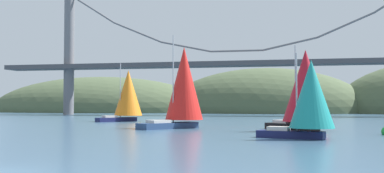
% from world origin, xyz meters
% --- Properties ---
extents(ground_plane, '(360.00, 360.00, 0.00)m').
position_xyz_m(ground_plane, '(0.00, 0.00, 0.00)').
color(ground_plane, '#385670').
extents(headland_center, '(69.52, 44.00, 30.09)m').
position_xyz_m(headland_center, '(5.00, 135.00, 0.00)').
color(headland_center, '#4C5B3D').
rests_on(headland_center, ground_plane).
extents(headland_left, '(84.63, 44.00, 25.63)m').
position_xyz_m(headland_left, '(-55.00, 135.00, 0.00)').
color(headland_left, '#4C5B3D').
rests_on(headland_left, ground_plane).
extents(suspension_bridge, '(128.82, 6.00, 33.54)m').
position_xyz_m(suspension_bridge, '(-0.00, 95.00, 14.52)').
color(suspension_bridge, slate).
rests_on(suspension_bridge, ground_plane).
extents(sailboat_teal_sail, '(7.22, 4.78, 7.52)m').
position_xyz_m(sailboat_teal_sail, '(14.44, 22.09, 3.67)').
color(sailboat_teal_sail, '#191E4C').
rests_on(sailboat_teal_sail, ground_plane).
extents(sailboat_crimson_sail, '(8.46, 8.20, 9.78)m').
position_xyz_m(sailboat_crimson_sail, '(14.48, 33.78, 4.86)').
color(sailboat_crimson_sail, black).
rests_on(sailboat_crimson_sail, ground_plane).
extents(sailboat_red_spinnaker, '(8.16, 9.25, 11.54)m').
position_xyz_m(sailboat_red_spinnaker, '(-0.30, 36.73, 5.27)').
color(sailboat_red_spinnaker, navy).
rests_on(sailboat_red_spinnaker, ground_plane).
extents(sailboat_orange_sail, '(7.78, 8.47, 9.97)m').
position_xyz_m(sailboat_orange_sail, '(-14.48, 55.14, 4.69)').
color(sailboat_orange_sail, '#191E4C').
rests_on(sailboat_orange_sail, ground_plane).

